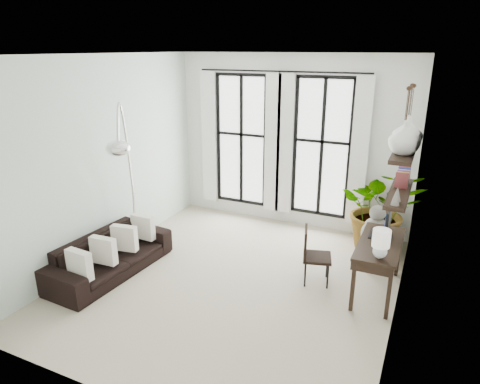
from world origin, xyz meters
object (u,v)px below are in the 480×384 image
Objects in this scene: desk at (379,247)px; buddha at (375,236)px; sofa at (110,255)px; plant at (380,209)px; arc_lamp at (124,144)px; desk_chair at (312,252)px.

desk reaches higher than buddha.
sofa is 4.41m from plant.
arc_lamp is 4.19m from buddha.
plant reaches higher than desk.
desk is (0.18, -1.49, -0.00)m from plant.
plant reaches higher than sofa.
desk_chair is 1.37m from buddha.
desk is at bearing -12.36° from desk_chair.
arc_lamp is (-2.74, -0.63, 1.46)m from desk_chair.
sofa is 1.69m from arc_lamp.
desk_chair is 3.16m from arc_lamp.
plant is (3.56, 2.57, 0.43)m from sofa.
buddha reaches higher than desk_chair.
plant is 1.73× the size of desk_chair.
desk is 0.94m from desk_chair.
sofa is 1.40× the size of plant.
plant is 1.11× the size of desk.
desk is (3.75, 1.08, 0.43)m from sofa.
buddha is at bearing 27.21° from arc_lamp.
plant is at bearing 49.22° from desk_chair.
arc_lamp reaches higher than plant.
arc_lamp is (0.10, 0.40, 1.64)m from sofa.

